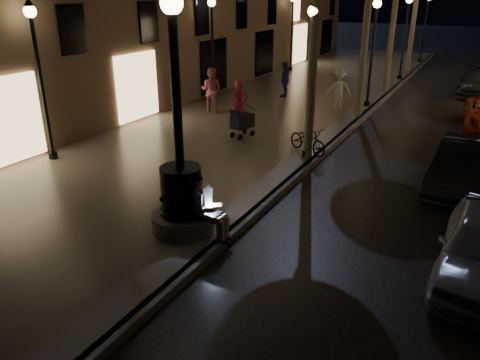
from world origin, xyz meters
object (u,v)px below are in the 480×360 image
Objects in this scene: lamp_curb_b at (374,38)px; pedestrian_red at (240,105)px; seated_man_laptop at (205,205)px; pedestrian_pink at (211,90)px; lamp_curb_a at (311,61)px; lamp_left_c at (292,22)px; lamp_curb_c at (406,26)px; car_second at (465,166)px; lamp_left_a at (38,62)px; pedestrian_white at (339,89)px; fountain_lamppost at (181,188)px; car_rear at (477,83)px; lamp_curb_d at (426,19)px; lamp_left_b at (212,35)px; bicycle at (308,140)px; stroller at (242,121)px; pedestrian_blue at (285,79)px.

pedestrian_red is (-3.39, -6.21, -2.10)m from lamp_curb_b.
pedestrian_pink is (-5.70, 9.64, 0.23)m from seated_man_laptop.
lamp_left_c is at bearing 113.93° from lamp_curb_a.
pedestrian_pink is at bearing -115.07° from lamp_curb_c.
lamp_left_c reaches higher than car_second.
lamp_curb_c is 21.22m from lamp_left_a.
pedestrian_red is 5.62m from pedestrian_white.
fountain_lamppost is 20.72m from car_rear.
pedestrian_pink is (-2.39, 1.85, 0.03)m from pedestrian_red.
lamp_left_a is 20.00m from lamp_left_c.
lamp_curb_d is 1.00× the size of lamp_left_b.
car_second is (4.66, -15.96, -2.56)m from lamp_curb_c.
lamp_curb_b is 16.00m from lamp_curb_d.
lamp_curb_a and lamp_left_b have the same top height.
lamp_curb_c is at bearing 88.18° from fountain_lamppost.
lamp_left_b is 2.92× the size of bicycle.
lamp_curb_d is at bearing 68.47° from lamp_left_b.
lamp_left_b reaches higher than pedestrian_red.
lamp_curb_d is at bearing 23.06° from pedestrian_red.
lamp_left_a is at bearing -90.00° from lamp_left_c.
lamp_left_a is at bearing -115.66° from stroller.
seated_man_laptop is 22.12m from lamp_curb_c.
lamp_left_b reaches higher than pedestrian_blue.
seated_man_laptop is 23.21m from lamp_left_c.
lamp_curb_d is 21.26m from pedestrian_pink.
lamp_curb_a and lamp_left_c have the same top height.
pedestrian_blue is at bearing 33.97° from lamp_left_b.
pedestrian_red is 1.08× the size of pedestrian_blue.
lamp_curb_b reaches higher than seated_man_laptop.
pedestrian_blue is (-8.44, -6.10, 0.44)m from car_rear.
fountain_lamppost is 1.20× the size of car_rear.
pedestrian_red reaches higher than car_second.
car_rear is 2.49× the size of pedestrian_blue.
pedestrian_pink reaches higher than pedestrian_white.
pedestrian_blue is (-4.14, -16.01, -2.17)m from lamp_curb_d.
pedestrian_white is 3.24m from pedestrian_blue.
lamp_curb_a is 24.00m from lamp_curb_d.
lamp_curb_c is (0.09, 22.00, 2.30)m from seated_man_laptop.
lamp_left_c is at bearing 170.12° from car_rear.
lamp_curb_d is (0.00, 16.00, 0.00)m from lamp_curb_b.
stroller reaches higher than bicycle.
lamp_left_a is at bearing -104.23° from lamp_curb_d.
pedestrian_pink is at bearing -60.80° from lamp_left_b.
lamp_curb_c is 2.77× the size of pedestrian_blue.
lamp_left_c is at bearing 107.68° from seated_man_laptop.
stroller is 0.67× the size of pedestrian_white.
bicycle is at bearing -108.20° from car_rear.
lamp_left_b is 4.18m from pedestrian_blue.
lamp_curb_c is 1.00× the size of lamp_curb_d.
lamp_curb_a is 8.15m from lamp_left_a.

